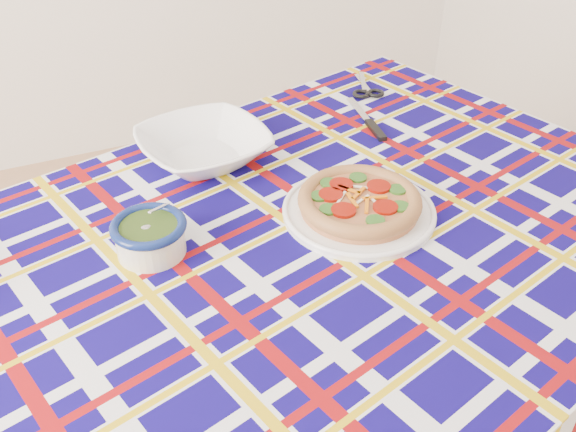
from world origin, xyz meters
name	(u,v)px	position (x,y,z in m)	size (l,w,h in m)	color
dining_table	(277,287)	(0.22, 0.09, 0.69)	(1.83, 1.41, 0.76)	brown
tablecloth	(276,276)	(0.22, 0.09, 0.71)	(1.65, 1.05, 0.11)	#0C0453
main_focaccia_plate	(360,202)	(0.41, 0.13, 0.80)	(0.30, 0.30, 0.06)	#B16A3F
pesto_bowl	(150,234)	(0.02, 0.18, 0.81)	(0.13, 0.13, 0.08)	#1D310D
serving_bowl	(204,147)	(0.21, 0.45, 0.80)	(0.27, 0.27, 0.07)	white
table_knife	(360,110)	(0.63, 0.51, 0.77)	(0.24, 0.02, 0.01)	silver
kitchen_scissors	(363,82)	(0.72, 0.65, 0.77)	(0.18, 0.09, 0.02)	silver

